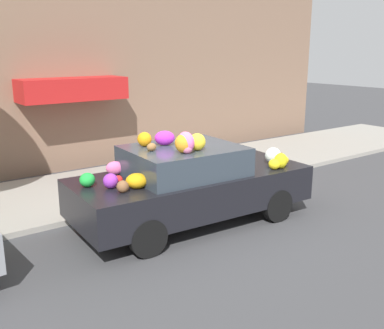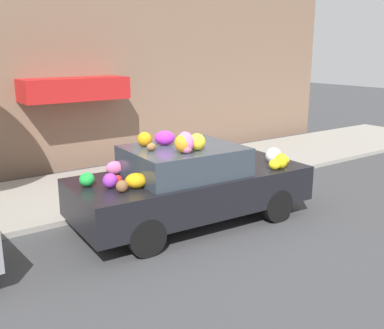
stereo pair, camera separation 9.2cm
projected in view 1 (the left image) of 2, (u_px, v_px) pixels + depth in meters
ground_plane at (189, 220)px, 8.50m from camera, size 60.00×60.00×0.00m
sidewalk_curb at (122, 184)px, 10.59m from camera, size 24.00×3.20×0.11m
building_facade at (78, 75)px, 11.70m from camera, size 18.00×1.20×5.01m
fire_hydrant at (169, 174)px, 9.92m from camera, size 0.20×0.20×0.70m
art_car at (190, 183)px, 8.20m from camera, size 4.48×2.05×1.81m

